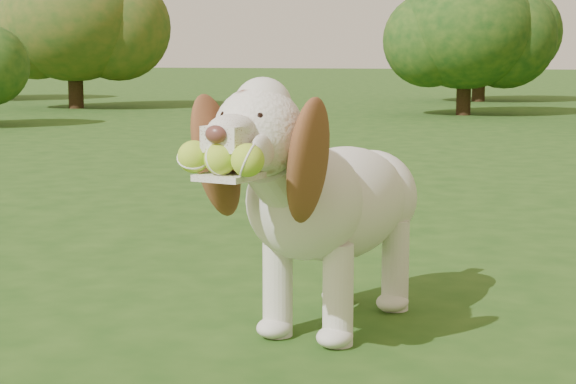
# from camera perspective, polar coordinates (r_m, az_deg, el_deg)

# --- Properties ---
(ground) EXTENTS (80.00, 80.00, 0.00)m
(ground) POSITION_cam_1_polar(r_m,az_deg,el_deg) (3.08, 6.16, -7.08)
(ground) COLOR #1E4413
(ground) RESTS_ON ground
(dog) EXTENTS (0.57, 1.15, 0.75)m
(dog) POSITION_cam_1_polar(r_m,az_deg,el_deg) (2.79, 2.27, -0.23)
(dog) COLOR silver
(dog) RESTS_ON ground
(shrub_i) EXTENTS (1.99, 1.99, 2.06)m
(shrub_i) POSITION_cam_1_polar(r_m,az_deg,el_deg) (15.82, 11.33, 9.67)
(shrub_i) COLOR #382314
(shrub_i) RESTS_ON ground
(shrub_e) EXTENTS (2.04, 2.04, 2.12)m
(shrub_e) POSITION_cam_1_polar(r_m,az_deg,el_deg) (14.02, -12.59, 9.94)
(shrub_e) COLOR #382314
(shrub_e) RESTS_ON ground
(shrub_b) EXTENTS (1.76, 1.76, 1.83)m
(shrub_b) POSITION_cam_1_polar(r_m,az_deg,el_deg) (12.45, 10.47, 9.44)
(shrub_b) COLOR #382314
(shrub_b) RESTS_ON ground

